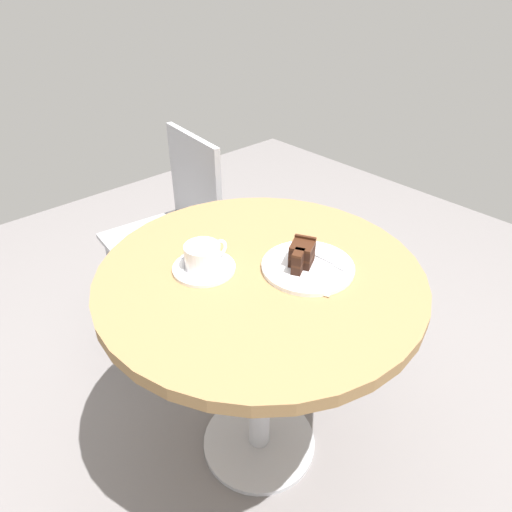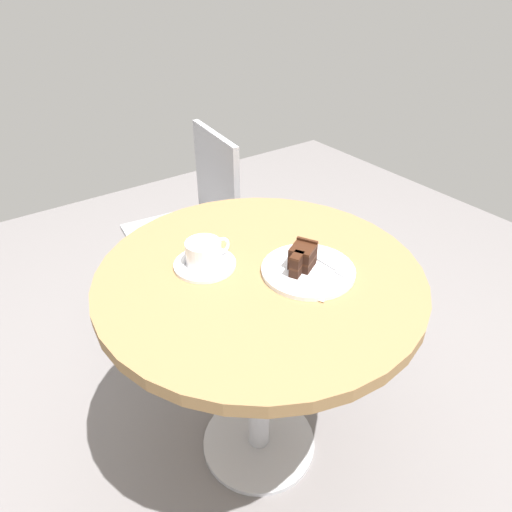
% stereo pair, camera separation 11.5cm
% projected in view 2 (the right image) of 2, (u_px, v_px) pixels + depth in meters
% --- Properties ---
extents(ground_plane, '(4.40, 4.40, 0.01)m').
position_uv_depth(ground_plane, '(259.00, 443.00, 1.57)').
color(ground_plane, slate).
rests_on(ground_plane, ground).
extents(cafe_table, '(0.84, 0.84, 0.73)m').
position_uv_depth(cafe_table, '(260.00, 305.00, 1.23)').
color(cafe_table, olive).
rests_on(cafe_table, ground).
extents(saucer, '(0.16, 0.16, 0.01)m').
position_uv_depth(saucer, '(205.00, 264.00, 1.19)').
color(saucer, white).
rests_on(saucer, cafe_table).
extents(coffee_cup, '(0.12, 0.09, 0.06)m').
position_uv_depth(coffee_cup, '(204.00, 252.00, 1.17)').
color(coffee_cup, white).
rests_on(coffee_cup, saucer).
extents(teaspoon, '(0.07, 0.08, 0.00)m').
position_uv_depth(teaspoon, '(186.00, 257.00, 1.20)').
color(teaspoon, '#B7B7BC').
rests_on(teaspoon, saucer).
extents(cake_plate, '(0.24, 0.24, 0.01)m').
position_uv_depth(cake_plate, '(308.00, 270.00, 1.16)').
color(cake_plate, white).
rests_on(cake_plate, cafe_table).
extents(cake_slice, '(0.10, 0.08, 0.07)m').
position_uv_depth(cake_slice, '(302.00, 258.00, 1.15)').
color(cake_slice, black).
rests_on(cake_slice, cake_plate).
extents(fork, '(0.03, 0.15, 0.00)m').
position_uv_depth(fork, '(331.00, 267.00, 1.16)').
color(fork, '#B7B7BC').
rests_on(fork, cake_plate).
extents(napkin, '(0.20, 0.19, 0.00)m').
position_uv_depth(napkin, '(308.00, 279.00, 1.14)').
color(napkin, beige).
rests_on(napkin, cafe_table).
extents(cafe_chair, '(0.42, 0.42, 0.86)m').
position_uv_depth(cafe_chair, '(197.00, 218.00, 1.83)').
color(cafe_chair, '#9E9EA3').
rests_on(cafe_chair, ground).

